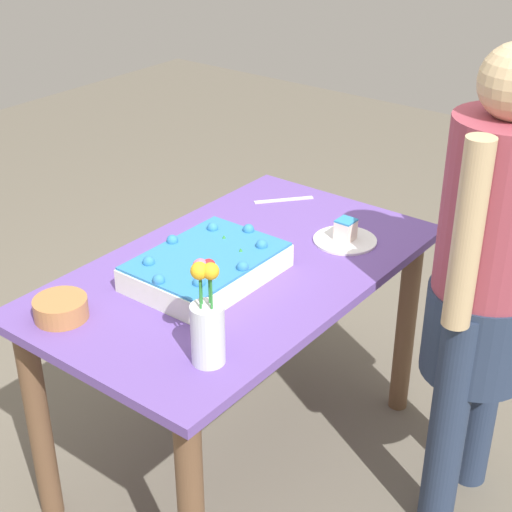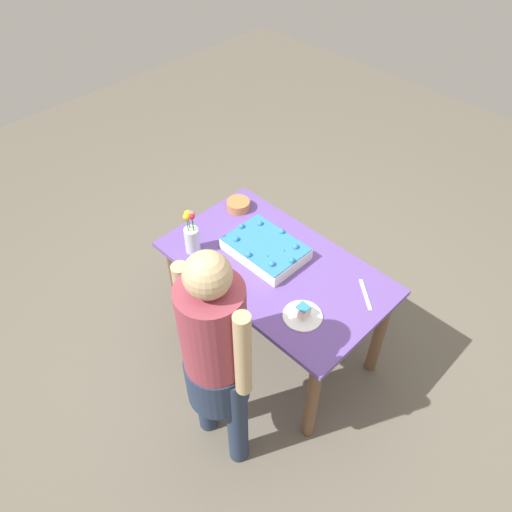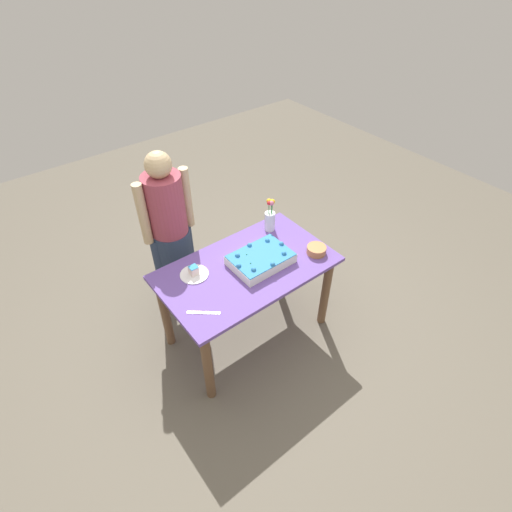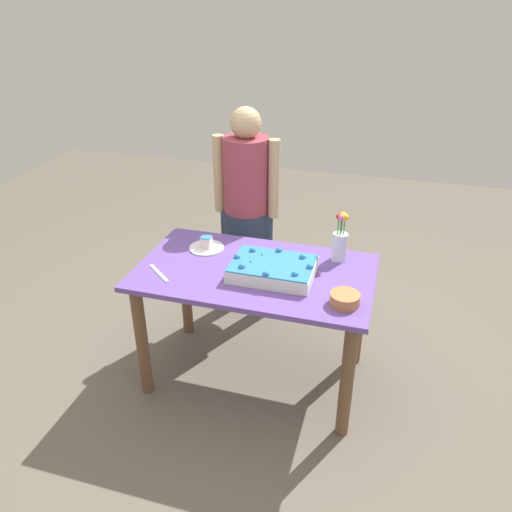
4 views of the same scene
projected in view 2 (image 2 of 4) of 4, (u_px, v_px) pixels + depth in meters
The scene contains 8 objects.
ground_plane at pixel (272, 343), 3.38m from camera, with size 8.00×8.00×0.00m, color #665F51.
dining_table at pixel (275, 281), 2.94m from camera, with size 1.31×0.77×0.75m.
sheet_cake at pixel (266, 248), 2.89m from camera, with size 0.45×0.32×0.10m.
serving_plate_with_slice at pixel (303, 314), 2.57m from camera, with size 0.21×0.21×0.08m.
cake_knife at pixel (365, 294), 2.69m from camera, with size 0.22×0.02×0.00m, color silver.
flower_vase at pixel (192, 236), 2.85m from camera, with size 0.09×0.09×0.29m.
fruit_bowl at pixel (238, 205), 3.19m from camera, with size 0.15×0.15×0.06m, color #B57742.
person_standing at pixel (215, 354), 2.30m from camera, with size 0.45×0.31×1.49m.
Camera 2 is at (-1.32, 1.48, 2.80)m, focal length 35.00 mm.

